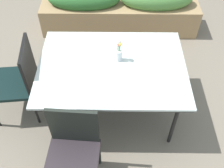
{
  "coord_description": "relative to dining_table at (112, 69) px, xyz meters",
  "views": [
    {
      "loc": [
        -0.07,
        -1.86,
        2.67
      ],
      "look_at": [
        -0.09,
        0.08,
        0.46
      ],
      "focal_mm": 42.58,
      "sensor_mm": 36.0,
      "label": 1
    }
  ],
  "objects": [
    {
      "name": "dining_table",
      "position": [
        0.0,
        0.0,
        0.0
      ],
      "size": [
        1.52,
        1.11,
        0.75
      ],
      "color": "silver",
      "rests_on": "ground"
    },
    {
      "name": "ground_plane",
      "position": [
        0.09,
        -0.08,
        -0.71
      ],
      "size": [
        12.0,
        12.0,
        0.0
      ],
      "primitive_type": "plane",
      "color": "#756B5B"
    },
    {
      "name": "flower_vase",
      "position": [
        0.07,
        0.09,
        0.16
      ],
      "size": [
        0.06,
        0.07,
        0.26
      ],
      "color": "silver",
      "rests_on": "dining_table"
    },
    {
      "name": "chair_end_left",
      "position": [
        -1.02,
        0.01,
        -0.17
      ],
      "size": [
        0.55,
        0.55,
        0.96
      ],
      "rotation": [
        0.0,
        0.0,
        1.68
      ],
      "color": "black",
      "rests_on": "ground"
    },
    {
      "name": "chair_near_left",
      "position": [
        -0.34,
        -0.83,
        -0.19
      ],
      "size": [
        0.49,
        0.49,
        0.91
      ],
      "rotation": [
        0.0,
        0.0,
        3.08
      ],
      "color": "#272024",
      "rests_on": "ground"
    },
    {
      "name": "planter_box",
      "position": [
        0.11,
        1.64,
        -0.34
      ],
      "size": [
        2.41,
        0.53,
        0.77
      ],
      "color": "#9E7F56",
      "rests_on": "ground"
    }
  ]
}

